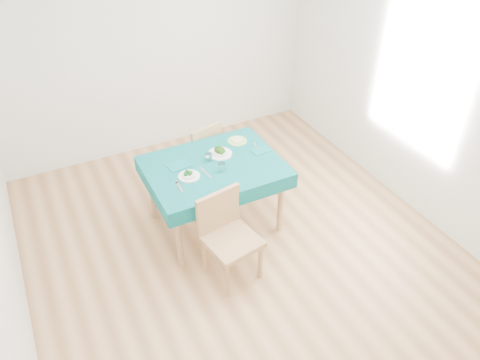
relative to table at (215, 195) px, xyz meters
name	(u,v)px	position (x,y,z in m)	size (l,w,h in m)	color
room_shell	(240,132)	(0.06, -0.44, 0.97)	(4.02, 4.52, 2.73)	#9C6C41
table	(215,195)	(0.00, 0.00, 0.00)	(1.31, 0.99, 0.76)	#085959
chair_near	(232,230)	(-0.16, -0.72, 0.18)	(0.45, 0.49, 1.12)	#A27A4C
chair_far	(198,150)	(0.12, 0.72, 0.10)	(0.38, 0.42, 0.96)	#A27A4C
bowl_near	(189,174)	(-0.29, -0.07, 0.41)	(0.21, 0.21, 0.06)	white
bowl_far	(220,151)	(0.13, 0.15, 0.42)	(0.24, 0.24, 0.07)	white
fork_near	(179,187)	(-0.43, -0.18, 0.38)	(0.02, 0.17, 0.00)	silver
knife_near	(206,173)	(-0.12, -0.08, 0.38)	(0.02, 0.22, 0.00)	silver
fork_far	(220,157)	(0.11, 0.11, 0.38)	(0.03, 0.19, 0.00)	silver
knife_far	(257,148)	(0.52, 0.08, 0.38)	(0.02, 0.21, 0.00)	silver
napkin_near	(179,165)	(-0.31, 0.14, 0.39)	(0.22, 0.15, 0.01)	#0B6363
napkin_far	(261,151)	(0.53, 0.01, 0.38)	(0.18, 0.12, 0.01)	#0B6363
tumbler_center	(209,157)	(-0.02, 0.09, 0.42)	(0.07, 0.07, 0.09)	white
tumbler_side	(222,167)	(0.03, -0.13, 0.42)	(0.07, 0.07, 0.09)	white
side_plate	(237,141)	(0.40, 0.28, 0.38)	(0.21, 0.21, 0.01)	#99C861
bread_slice	(237,140)	(0.40, 0.28, 0.40)	(0.10, 0.10, 0.01)	beige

